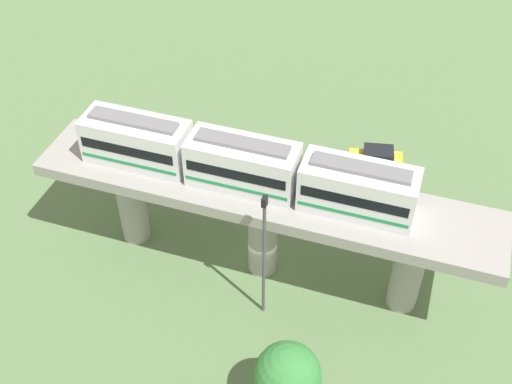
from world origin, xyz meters
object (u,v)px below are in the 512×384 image
object	(u,v)px
train	(243,164)
parked_car_red	(219,172)
tree_near_viaduct	(288,375)
signal_post	(264,253)
parked_car_yellow	(376,159)

from	to	relation	value
train	parked_car_red	size ratio (longest dim) A/B	4.74
train	tree_near_viaduct	bearing A→B (deg)	31.01
parked_car_red	signal_post	size ratio (longest dim) A/B	0.44
parked_car_red	signal_post	world-z (taller)	signal_post
train	signal_post	bearing A→B (deg)	35.86
train	signal_post	xyz separation A→B (m)	(3.40, 2.46, -3.35)
parked_car_yellow	train	bearing A→B (deg)	-38.71
train	signal_post	size ratio (longest dim) A/B	2.08
parked_car_yellow	tree_near_viaduct	bearing A→B (deg)	-13.57
train	parked_car_yellow	world-z (taller)	train
parked_car_yellow	signal_post	bearing A→B (deg)	-25.79
train	tree_near_viaduct	size ratio (longest dim) A/B	3.75
signal_post	tree_near_viaduct	bearing A→B (deg)	28.13
parked_car_red	tree_near_viaduct	world-z (taller)	tree_near_viaduct
train	parked_car_yellow	distance (m)	16.51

